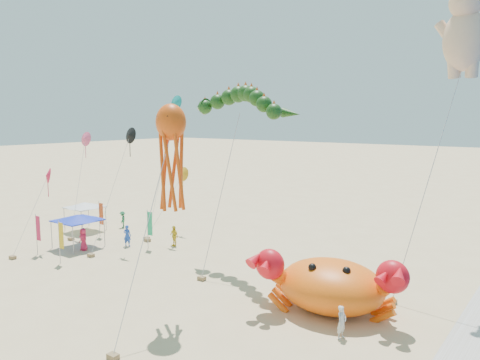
{
  "coord_description": "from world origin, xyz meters",
  "views": [
    {
      "loc": [
        15.58,
        -21.88,
        10.46
      ],
      "look_at": [
        -2.0,
        2.0,
        6.5
      ],
      "focal_mm": 35.0,
      "sensor_mm": 36.0,
      "label": 1
    }
  ],
  "objects_px": {
    "crab_inflatable": "(330,284)",
    "canopy_blue": "(77,218)",
    "dragon_kite": "(238,106)",
    "canopy_white": "(85,205)",
    "cherub_kite": "(465,29)",
    "octopus_kite": "(171,150)"
  },
  "relations": [
    {
      "from": "crab_inflatable",
      "to": "dragon_kite",
      "type": "relative_size",
      "value": 0.65
    },
    {
      "from": "crab_inflatable",
      "to": "canopy_blue",
      "type": "bearing_deg",
      "value": -178.79
    },
    {
      "from": "crab_inflatable",
      "to": "canopy_white",
      "type": "xyz_separation_m",
      "value": [
        -26.35,
        3.27,
        0.91
      ]
    },
    {
      "from": "dragon_kite",
      "to": "canopy_blue",
      "type": "bearing_deg",
      "value": -164.21
    },
    {
      "from": "dragon_kite",
      "to": "cherub_kite",
      "type": "relative_size",
      "value": 0.69
    },
    {
      "from": "crab_inflatable",
      "to": "cherub_kite",
      "type": "relative_size",
      "value": 0.45
    },
    {
      "from": "octopus_kite",
      "to": "canopy_blue",
      "type": "height_order",
      "value": "octopus_kite"
    },
    {
      "from": "dragon_kite",
      "to": "cherub_kite",
      "type": "distance_m",
      "value": 14.27
    },
    {
      "from": "canopy_white",
      "to": "cherub_kite",
      "type": "bearing_deg",
      "value": 5.63
    },
    {
      "from": "cherub_kite",
      "to": "canopy_white",
      "type": "xyz_separation_m",
      "value": [
        -31.03,
        -3.06,
        -12.88
      ]
    },
    {
      "from": "crab_inflatable",
      "to": "cherub_kite",
      "type": "height_order",
      "value": "cherub_kite"
    },
    {
      "from": "cherub_kite",
      "to": "canopy_white",
      "type": "distance_m",
      "value": 33.73
    },
    {
      "from": "canopy_white",
      "to": "crab_inflatable",
      "type": "bearing_deg",
      "value": -7.07
    },
    {
      "from": "dragon_kite",
      "to": "canopy_white",
      "type": "bearing_deg",
      "value": -179.85
    },
    {
      "from": "crab_inflatable",
      "to": "canopy_white",
      "type": "distance_m",
      "value": 26.56
    },
    {
      "from": "cherub_kite",
      "to": "crab_inflatable",
      "type": "bearing_deg",
      "value": -126.49
    },
    {
      "from": "canopy_blue",
      "to": "crab_inflatable",
      "type": "bearing_deg",
      "value": 1.21
    },
    {
      "from": "canopy_blue",
      "to": "dragon_kite",
      "type": "bearing_deg",
      "value": 15.79
    },
    {
      "from": "dragon_kite",
      "to": "canopy_blue",
      "type": "distance_m",
      "value": 16.44
    },
    {
      "from": "crab_inflatable",
      "to": "dragon_kite",
      "type": "distance_m",
      "value": 13.42
    },
    {
      "from": "cherub_kite",
      "to": "canopy_blue",
      "type": "bearing_deg",
      "value": -165.73
    },
    {
      "from": "octopus_kite",
      "to": "cherub_kite",
      "type": "bearing_deg",
      "value": 44.95
    }
  ]
}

